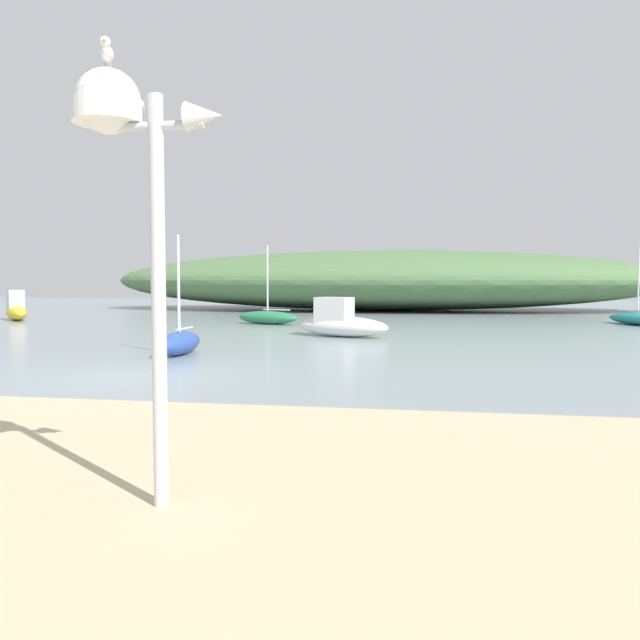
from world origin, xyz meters
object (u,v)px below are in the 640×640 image
motorboat_east_reach (16,309)px  seagull_on_radar (107,52)px  motorboat_inner_mooring (340,322)px  mast_structure (124,142)px  sailboat_off_point (637,319)px  sailboat_far_right (179,342)px  sailboat_centre_water (268,317)px

motorboat_east_reach → seagull_on_radar: bearing=-53.3°
seagull_on_radar → motorboat_inner_mooring: seagull_on_radar is taller
motorboat_east_reach → mast_structure: bearing=-53.1°
mast_structure → sailboat_off_point: size_ratio=0.89×
motorboat_inner_mooring → motorboat_east_reach: motorboat_east_reach is taller
mast_structure → motorboat_east_reach: mast_structure is taller
sailboat_off_point → motorboat_east_reach: (-30.82, -1.85, 0.28)m
mast_structure → seagull_on_radar: 0.72m
seagull_on_radar → motorboat_inner_mooring: (-0.69, 18.32, -3.34)m
motorboat_inner_mooring → sailboat_off_point: size_ratio=0.94×
sailboat_off_point → motorboat_east_reach: bearing=-176.6°
sailboat_off_point → seagull_on_radar: bearing=-114.2°
motorboat_inner_mooring → motorboat_east_reach: size_ratio=1.42×
motorboat_inner_mooring → sailboat_far_right: sailboat_far_right is taller
seagull_on_radar → motorboat_east_reach: bearing=126.7°
sailboat_centre_water → sailboat_off_point: (17.18, 2.41, -0.04)m
sailboat_centre_water → seagull_on_radar: bearing=-78.3°
motorboat_inner_mooring → seagull_on_radar: bearing=-87.8°
seagull_on_radar → sailboat_centre_water: (-5.06, 24.52, -3.54)m
mast_structure → motorboat_east_reach: bearing=126.9°
sailboat_off_point → motorboat_east_reach: sailboat_off_point is taller
motorboat_inner_mooring → sailboat_centre_water: bearing=125.2°
seagull_on_radar → sailboat_centre_water: seagull_on_radar is taller
seagull_on_radar → sailboat_centre_water: size_ratio=0.08×
motorboat_east_reach → motorboat_inner_mooring: bearing=-20.6°
seagull_on_radar → motorboat_east_reach: (-18.70, 25.07, -3.30)m
sailboat_centre_water → sailboat_far_right: size_ratio=1.13×
sailboat_far_right → mast_structure: bearing=-69.5°
sailboat_far_right → motorboat_east_reach: sailboat_far_right is taller
sailboat_centre_water → sailboat_off_point: size_ratio=0.94×
sailboat_off_point → motorboat_east_reach: 30.87m
sailboat_far_right → motorboat_east_reach: size_ratio=1.25×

